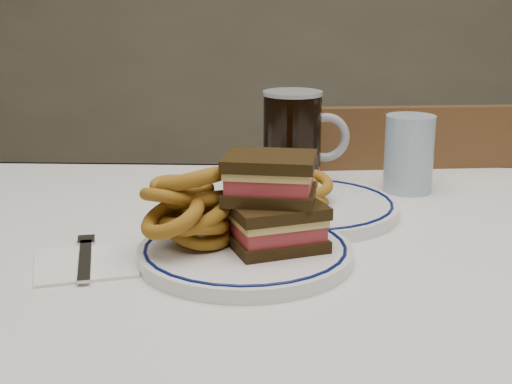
{
  "coord_description": "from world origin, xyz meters",
  "views": [
    {
      "loc": [
        -0.03,
        -0.92,
        1.08
      ],
      "look_at": [
        -0.07,
        -0.04,
        0.83
      ],
      "focal_mm": 50.0,
      "sensor_mm": 36.0,
      "label": 1
    }
  ],
  "objects_px": {
    "chair_far": "(387,278)",
    "main_plate": "(245,252)",
    "reuben_sandwich": "(273,202)",
    "far_plate": "(305,207)",
    "beer_mug": "(294,139)"
  },
  "relations": [
    {
      "from": "main_plate",
      "to": "beer_mug",
      "type": "xyz_separation_m",
      "value": [
        0.07,
        0.35,
        0.07
      ]
    },
    {
      "from": "reuben_sandwich",
      "to": "far_plate",
      "type": "bearing_deg",
      "value": 76.31
    },
    {
      "from": "main_plate",
      "to": "beer_mug",
      "type": "bearing_deg",
      "value": 79.28
    },
    {
      "from": "beer_mug",
      "to": "reuben_sandwich",
      "type": "bearing_deg",
      "value": -95.17
    },
    {
      "from": "chair_far",
      "to": "reuben_sandwich",
      "type": "bearing_deg",
      "value": -111.94
    },
    {
      "from": "main_plate",
      "to": "reuben_sandwich",
      "type": "distance_m",
      "value": 0.07
    },
    {
      "from": "chair_far",
      "to": "reuben_sandwich",
      "type": "height_order",
      "value": "reuben_sandwich"
    },
    {
      "from": "main_plate",
      "to": "reuben_sandwich",
      "type": "bearing_deg",
      "value": 9.98
    },
    {
      "from": "far_plate",
      "to": "chair_far",
      "type": "bearing_deg",
      "value": 64.54
    },
    {
      "from": "beer_mug",
      "to": "chair_far",
      "type": "bearing_deg",
      "value": 50.86
    },
    {
      "from": "reuben_sandwich",
      "to": "far_plate",
      "type": "height_order",
      "value": "reuben_sandwich"
    },
    {
      "from": "reuben_sandwich",
      "to": "main_plate",
      "type": "bearing_deg",
      "value": -170.02
    },
    {
      "from": "main_plate",
      "to": "reuben_sandwich",
      "type": "height_order",
      "value": "reuben_sandwich"
    },
    {
      "from": "chair_far",
      "to": "main_plate",
      "type": "distance_m",
      "value": 0.73
    },
    {
      "from": "reuben_sandwich",
      "to": "far_plate",
      "type": "distance_m",
      "value": 0.21
    }
  ]
}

